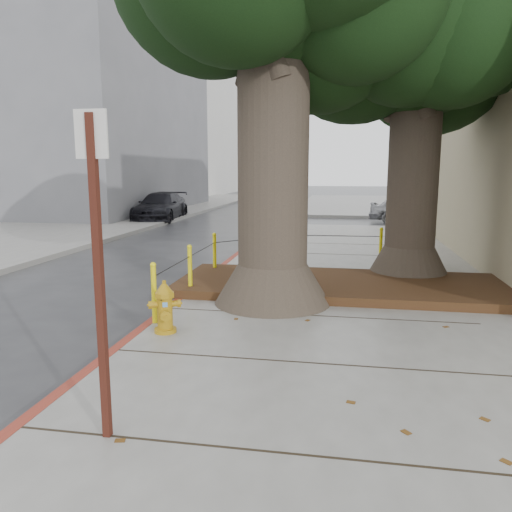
# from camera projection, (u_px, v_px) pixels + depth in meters

# --- Properties ---
(ground) EXTENTS (140.00, 140.00, 0.00)m
(ground) POSITION_uv_depth(u_px,v_px,m) (265.00, 371.00, 6.18)
(ground) COLOR #28282B
(ground) RESTS_ON ground
(sidewalk_far) EXTENTS (16.00, 20.00, 0.15)m
(sidewalk_far) POSITION_uv_depth(u_px,v_px,m) (420.00, 205.00, 34.23)
(sidewalk_far) COLOR slate
(sidewalk_far) RESTS_ON ground
(curb_red) EXTENTS (0.14, 26.00, 0.16)m
(curb_red) POSITION_uv_depth(u_px,v_px,m) (177.00, 305.00, 8.93)
(curb_red) COLOR maroon
(curb_red) RESTS_ON ground
(planter_bed) EXTENTS (6.40, 2.60, 0.16)m
(planter_bed) POSITION_uv_depth(u_px,v_px,m) (342.00, 285.00, 9.77)
(planter_bed) COLOR black
(planter_bed) RESTS_ON sidewalk_main
(building_far_grey) EXTENTS (12.00, 16.00, 12.00)m
(building_far_grey) POSITION_uv_depth(u_px,v_px,m) (71.00, 108.00, 29.07)
(building_far_grey) COLOR slate
(building_far_grey) RESTS_ON ground
(building_far_white) EXTENTS (12.00, 18.00, 15.00)m
(building_far_white) POSITION_uv_depth(u_px,v_px,m) (171.00, 120.00, 51.47)
(building_far_white) COLOR silver
(building_far_white) RESTS_ON ground
(tree_far) EXTENTS (4.50, 3.80, 7.17)m
(tree_far) POSITION_uv_depth(u_px,v_px,m) (437.00, 41.00, 10.02)
(tree_far) COLOR #4C3F33
(tree_far) RESTS_ON sidewalk_main
(bollard_ring) EXTENTS (3.79, 5.39, 0.95)m
(bollard_ring) POSITION_uv_depth(u_px,v_px,m) (257.00, 257.00, 10.46)
(bollard_ring) COLOR yellow
(bollard_ring) RESTS_ON sidewalk_main
(fire_hydrant) EXTENTS (0.42, 0.42, 0.76)m
(fire_hydrant) POSITION_uv_depth(u_px,v_px,m) (165.00, 307.00, 7.13)
(fire_hydrant) COLOR #BA8913
(fire_hydrant) RESTS_ON sidewalk_main
(signpost) EXTENTS (0.28, 0.07, 2.79)m
(signpost) POSITION_uv_depth(u_px,v_px,m) (98.00, 260.00, 4.13)
(signpost) COLOR #471911
(signpost) RESTS_ON sidewalk_main
(car_silver) EXTENTS (3.98, 1.99, 1.30)m
(car_silver) POSITION_uv_depth(u_px,v_px,m) (412.00, 209.00, 23.08)
(car_silver) COLOR #959599
(car_silver) RESTS_ON ground
(car_red) EXTENTS (3.37, 1.27, 1.10)m
(car_red) POSITION_uv_depth(u_px,v_px,m) (479.00, 210.00, 23.85)
(car_red) COLOR maroon
(car_red) RESTS_ON ground
(car_dark) EXTENTS (2.22, 4.76, 1.34)m
(car_dark) POSITION_uv_depth(u_px,v_px,m) (161.00, 207.00, 24.30)
(car_dark) COLOR black
(car_dark) RESTS_ON ground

